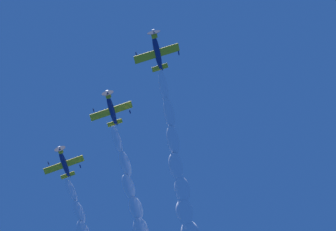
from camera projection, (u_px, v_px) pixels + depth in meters
airplane_lead at (157, 51)px, 66.72m from camera, size 7.05×7.48×3.49m
airplane_left_wingman at (111, 108)px, 73.39m from camera, size 7.05×7.44×3.52m
airplane_right_wingman at (64, 162)px, 79.57m from camera, size 7.03×7.49×3.63m
smoke_trail_lead at (188, 224)px, 81.77m from camera, size 48.89×15.00×8.97m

